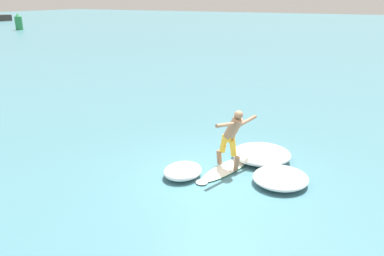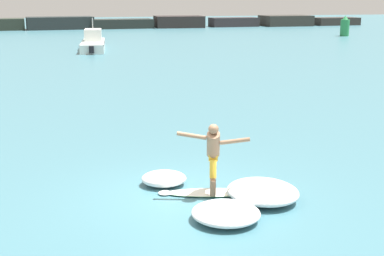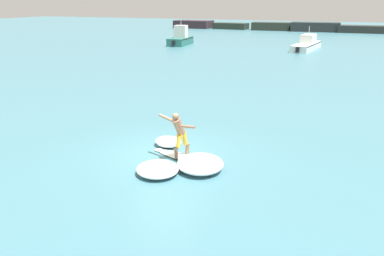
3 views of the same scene
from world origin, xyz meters
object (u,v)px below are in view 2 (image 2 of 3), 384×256
(fishing_boat_near_jetty, at_px, (93,43))
(channel_marker_buoy, at_px, (345,27))
(surfboard, at_px, (211,192))
(surfer, at_px, (213,152))

(fishing_boat_near_jetty, height_order, channel_marker_buoy, fishing_boat_near_jetty)
(surfboard, height_order, fishing_boat_near_jetty, fishing_boat_near_jetty)
(fishing_boat_near_jetty, bearing_deg, surfboard, -90.13)
(surfboard, bearing_deg, channel_marker_buoy, 56.58)
(surfer, bearing_deg, fishing_boat_near_jetty, 89.87)
(surfboard, relative_size, surfer, 1.43)
(surfer, distance_m, channel_marker_buoy, 50.14)
(surfboard, distance_m, fishing_boat_near_jetty, 33.76)
(surfer, relative_size, channel_marker_buoy, 0.74)
(surfer, bearing_deg, surfboard, 92.02)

